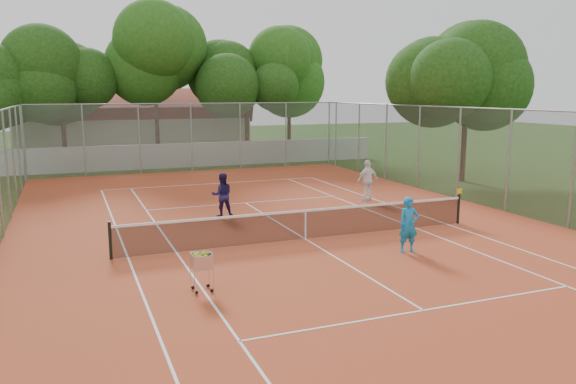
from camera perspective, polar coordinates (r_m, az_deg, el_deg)
name	(u,v)px	position (r m, az deg, el deg)	size (l,w,h in m)	color
ground	(305,240)	(17.96, 1.77, -4.87)	(120.00, 120.00, 0.00)	#1D3B10
court_pad	(305,239)	(17.96, 1.77, -4.84)	(18.00, 34.00, 0.02)	#B04422
court_lines	(305,239)	(17.96, 1.77, -4.80)	(10.98, 23.78, 0.01)	white
tennis_net	(305,224)	(17.84, 1.78, -3.28)	(11.88, 0.10, 0.98)	black
perimeter_fence	(306,178)	(17.55, 1.80, 1.45)	(18.00, 34.00, 4.00)	slate
boundary_wall	(185,155)	(35.81, -10.39, 3.69)	(26.00, 0.30, 1.50)	silver
clubhouse	(133,124)	(45.26, -15.46, 6.64)	(16.40, 9.00, 4.40)	beige
tropical_trees	(174,87)	(38.55, -11.48, 10.43)	(29.00, 19.00, 10.00)	#15370D
player_near	(409,225)	(16.70, 12.15, -3.29)	(0.59, 0.39, 1.63)	#1680BF
player_far_left	(222,195)	(21.18, -6.70, -0.29)	(0.80, 0.62, 1.65)	#1D1848
player_far_right	(368,180)	(24.36, 8.10, 1.19)	(1.04, 0.43, 1.78)	white
ball_hopper	(202,271)	(13.39, -8.75, -7.91)	(0.48, 0.48, 1.00)	silver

